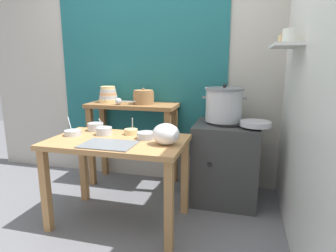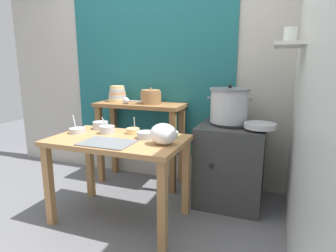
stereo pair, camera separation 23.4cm
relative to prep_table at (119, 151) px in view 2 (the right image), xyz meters
name	(u,v)px [view 2 (the right image)]	position (x,y,z in m)	size (l,w,h in m)	color
ground_plane	(118,220)	(0.00, -0.05, -0.61)	(9.00, 9.00, 0.00)	slate
wall_back	(171,65)	(0.08, 1.05, 0.69)	(4.40, 0.12, 2.60)	#B2ADA3
wall_right	(312,66)	(1.39, 0.16, 0.69)	(0.30, 3.20, 2.60)	silver
prep_table	(119,151)	(0.00, 0.00, 0.00)	(1.10, 0.66, 0.72)	#B27F4C
back_shelf_table	(140,123)	(-0.18, 0.78, 0.07)	(0.96, 0.40, 0.90)	olive
stove_block	(230,164)	(0.83, 0.65, -0.23)	(0.60, 0.61, 0.78)	#383838
steamer_pot	(229,105)	(0.79, 0.67, 0.33)	(0.41, 0.36, 0.35)	#B7BABF
clay_pot	(151,97)	(-0.05, 0.78, 0.36)	(0.22, 0.22, 0.17)	olive
bowl_stack_enamel	(118,95)	(-0.47, 0.81, 0.37)	(0.21, 0.21, 0.17)	#E5C684
ladle	(127,101)	(-0.28, 0.68, 0.33)	(0.29, 0.07, 0.07)	#B7BABF
serving_tray	(107,143)	(0.00, -0.17, 0.12)	(0.40, 0.28, 0.01)	slate
plastic_bag	(163,134)	(0.42, -0.04, 0.19)	(0.21, 0.17, 0.16)	white
wide_pan	(260,126)	(1.08, 0.52, 0.19)	(0.27, 0.27, 0.04)	#B7BABF
prep_bowl_0	(107,129)	(-0.18, 0.11, 0.15)	(0.14, 0.14, 0.15)	#B7BABF
prep_bowl_1	(133,131)	(0.04, 0.18, 0.14)	(0.11, 0.11, 0.15)	#E5C684
prep_bowl_2	(77,130)	(-0.42, 0.03, 0.14)	(0.14, 0.14, 0.16)	#B7BABF
prep_bowl_3	(100,125)	(-0.33, 0.24, 0.15)	(0.14, 0.14, 0.07)	#B7BABF
prep_bowl_4	(169,134)	(0.38, 0.17, 0.14)	(0.15, 0.15, 0.05)	#B7D1AD
prep_bowl_5	(146,135)	(0.22, 0.08, 0.14)	(0.16, 0.16, 0.05)	#B7BABF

